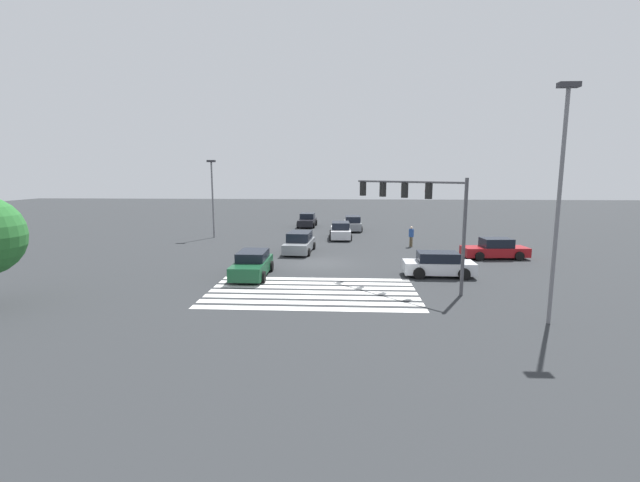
{
  "coord_description": "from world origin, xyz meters",
  "views": [
    {
      "loc": [
        1.61,
        -29.4,
        6.2
      ],
      "look_at": [
        0.0,
        0.0,
        1.57
      ],
      "focal_mm": 24.0,
      "sensor_mm": 36.0,
      "label": 1
    }
  ],
  "objects_px": {
    "car_5": "(307,221)",
    "street_light_pole_a": "(560,187)",
    "car_6": "(438,265)",
    "car_2": "(495,249)",
    "car_4": "(353,224)",
    "traffic_signal_mast": "(418,203)",
    "pedestrian": "(411,235)",
    "car_3": "(299,243)",
    "street_light_pole_b": "(212,191)",
    "car_0": "(252,264)",
    "car_1": "(340,231)"
  },
  "relations": [
    {
      "from": "car_0",
      "to": "street_light_pole_b",
      "type": "distance_m",
      "value": 17.65
    },
    {
      "from": "car_3",
      "to": "street_light_pole_b",
      "type": "distance_m",
      "value": 12.41
    },
    {
      "from": "car_2",
      "to": "car_4",
      "type": "xyz_separation_m",
      "value": [
        -10.21,
        15.26,
        0.08
      ]
    },
    {
      "from": "car_4",
      "to": "pedestrian",
      "type": "bearing_deg",
      "value": -156.36
    },
    {
      "from": "street_light_pole_a",
      "to": "car_4",
      "type": "bearing_deg",
      "value": 104.51
    },
    {
      "from": "car_4",
      "to": "street_light_pole_a",
      "type": "height_order",
      "value": "street_light_pole_a"
    },
    {
      "from": "street_light_pole_a",
      "to": "street_light_pole_b",
      "type": "bearing_deg",
      "value": 132.52
    },
    {
      "from": "car_3",
      "to": "car_6",
      "type": "distance_m",
      "value": 12.03
    },
    {
      "from": "car_2",
      "to": "car_3",
      "type": "distance_m",
      "value": 14.84
    },
    {
      "from": "car_2",
      "to": "car_0",
      "type": "bearing_deg",
      "value": 16.71
    },
    {
      "from": "car_0",
      "to": "car_1",
      "type": "relative_size",
      "value": 0.97
    },
    {
      "from": "pedestrian",
      "to": "car_4",
      "type": "bearing_deg",
      "value": -109.43
    },
    {
      "from": "pedestrian",
      "to": "street_light_pole_a",
      "type": "distance_m",
      "value": 19.65
    },
    {
      "from": "street_light_pole_a",
      "to": "car_6",
      "type": "bearing_deg",
      "value": 108.86
    },
    {
      "from": "traffic_signal_mast",
      "to": "pedestrian",
      "type": "xyz_separation_m",
      "value": [
        1.75,
        12.84,
        -3.61
      ]
    },
    {
      "from": "car_3",
      "to": "car_6",
      "type": "xyz_separation_m",
      "value": [
        9.32,
        -7.61,
        -0.04
      ]
    },
    {
      "from": "car_4",
      "to": "car_5",
      "type": "relative_size",
      "value": 1.06
    },
    {
      "from": "car_2",
      "to": "car_6",
      "type": "relative_size",
      "value": 1.13
    },
    {
      "from": "traffic_signal_mast",
      "to": "street_light_pole_b",
      "type": "xyz_separation_m",
      "value": [
        -16.76,
        17.23,
        -0.07
      ]
    },
    {
      "from": "car_5",
      "to": "street_light_pole_a",
      "type": "bearing_deg",
      "value": 23.73
    },
    {
      "from": "car_4",
      "to": "car_6",
      "type": "height_order",
      "value": "car_4"
    },
    {
      "from": "traffic_signal_mast",
      "to": "street_light_pole_b",
      "type": "relative_size",
      "value": 0.8
    },
    {
      "from": "car_4",
      "to": "street_light_pole_a",
      "type": "xyz_separation_m",
      "value": [
        7.61,
        -29.38,
        4.91
      ]
    },
    {
      "from": "car_4",
      "to": "car_5",
      "type": "bearing_deg",
      "value": 58.11
    },
    {
      "from": "car_1",
      "to": "street_light_pole_b",
      "type": "height_order",
      "value": "street_light_pole_b"
    },
    {
      "from": "street_light_pole_a",
      "to": "traffic_signal_mast",
      "type": "bearing_deg",
      "value": 127.15
    },
    {
      "from": "car_4",
      "to": "pedestrian",
      "type": "xyz_separation_m",
      "value": [
        4.79,
        -10.5,
        0.23
      ]
    },
    {
      "from": "street_light_pole_a",
      "to": "car_3",
      "type": "bearing_deg",
      "value": 127.45
    },
    {
      "from": "car_2",
      "to": "car_6",
      "type": "bearing_deg",
      "value": 42.88
    },
    {
      "from": "street_light_pole_b",
      "to": "car_6",
      "type": "bearing_deg",
      "value": -39.07
    },
    {
      "from": "car_4",
      "to": "street_light_pole_a",
      "type": "relative_size",
      "value": 0.48
    },
    {
      "from": "car_0",
      "to": "car_4",
      "type": "relative_size",
      "value": 1.01
    },
    {
      "from": "car_0",
      "to": "car_2",
      "type": "relative_size",
      "value": 0.99
    },
    {
      "from": "car_6",
      "to": "street_light_pole_a",
      "type": "distance_m",
      "value": 10.0
    },
    {
      "from": "traffic_signal_mast",
      "to": "car_4",
      "type": "relative_size",
      "value": 1.28
    },
    {
      "from": "car_1",
      "to": "car_2",
      "type": "xyz_separation_m",
      "value": [
        11.51,
        -9.29,
        -0.06
      ]
    },
    {
      "from": "traffic_signal_mast",
      "to": "car_2",
      "type": "height_order",
      "value": "traffic_signal_mast"
    },
    {
      "from": "car_3",
      "to": "car_6",
      "type": "relative_size",
      "value": 1.15
    },
    {
      "from": "car_6",
      "to": "car_2",
      "type": "bearing_deg",
      "value": 48.46
    },
    {
      "from": "car_3",
      "to": "street_light_pole_a",
      "type": "distance_m",
      "value": 20.54
    },
    {
      "from": "car_4",
      "to": "car_1",
      "type": "bearing_deg",
      "value": 166.84
    },
    {
      "from": "traffic_signal_mast",
      "to": "car_6",
      "type": "relative_size",
      "value": 1.41
    },
    {
      "from": "car_3",
      "to": "street_light_pole_b",
      "type": "xyz_separation_m",
      "value": [
        -9.2,
        7.43,
        3.78
      ]
    },
    {
      "from": "car_4",
      "to": "car_3",
      "type": "bearing_deg",
      "value": 160.66
    },
    {
      "from": "pedestrian",
      "to": "car_3",
      "type": "bearing_deg",
      "value": -25.84
    },
    {
      "from": "street_light_pole_b",
      "to": "car_2",
      "type": "bearing_deg",
      "value": -20.9
    },
    {
      "from": "traffic_signal_mast",
      "to": "car_3",
      "type": "relative_size",
      "value": 1.23
    },
    {
      "from": "car_4",
      "to": "pedestrian",
      "type": "distance_m",
      "value": 11.54
    },
    {
      "from": "street_light_pole_b",
      "to": "pedestrian",
      "type": "bearing_deg",
      "value": -13.33
    },
    {
      "from": "pedestrian",
      "to": "street_light_pole_b",
      "type": "relative_size",
      "value": 0.24
    }
  ]
}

